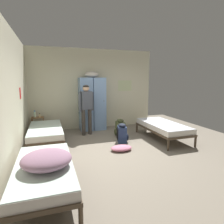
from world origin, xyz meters
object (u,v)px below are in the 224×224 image
object	(u,v)px
shelf_unit	(38,124)
backpack_navy	(122,133)
bed_left_front	(44,170)
lotion_bottle	(40,115)
bed_left_rear	(46,131)
bed_right	(163,127)
bedding_heap	(47,159)
person_traveler	(86,105)
water_bottle	(35,114)
backpack_olive	(120,128)
clothes_pile_pink	(121,148)
locker_bank	(92,103)

from	to	relation	value
shelf_unit	backpack_navy	xyz separation A→B (m)	(2.34, -1.67, -0.09)
bed_left_front	backpack_navy	distance (m)	2.87
bed_left_front	lotion_bottle	world-z (taller)	lotion_bottle
bed_left_rear	bed_left_front	bearing A→B (deg)	-90.00
backpack_navy	bed_right	bearing A→B (deg)	-3.72
bedding_heap	lotion_bottle	xyz separation A→B (m)	(-0.23, 3.73, 0.01)
bed_left_front	bed_right	size ratio (longest dim) A/B	1.00
person_traveler	lotion_bottle	bearing A→B (deg)	159.27
bed_left_front	bed_left_rear	bearing A→B (deg)	90.00
bed_left_rear	water_bottle	bearing A→B (deg)	105.75
bed_left_front	backpack_olive	bearing A→B (deg)	48.83
person_traveler	backpack_olive	world-z (taller)	person_traveler
lotion_bottle	backpack_navy	distance (m)	2.82
bed_right	bed_left_rear	world-z (taller)	same
bed_left_front	lotion_bottle	distance (m)	3.61
bed_left_front	bed_left_rear	world-z (taller)	same
person_traveler	water_bottle	bearing A→B (deg)	159.17
bedding_heap	bed_left_front	bearing A→B (deg)	108.41
person_traveler	lotion_bottle	world-z (taller)	person_traveler
bedding_heap	backpack_olive	size ratio (longest dim) A/B	1.36
bed_left_rear	bedding_heap	world-z (taller)	bedding_heap
lotion_bottle	backpack_navy	size ratio (longest dim) A/B	0.24
backpack_olive	clothes_pile_pink	size ratio (longest dim) A/B	1.01
bed_left_front	backpack_navy	bearing A→B (deg)	43.20
bedding_heap	lotion_bottle	size ratio (longest dim) A/B	5.57
locker_bank	person_traveler	bearing A→B (deg)	-118.41
shelf_unit	bed_left_front	world-z (taller)	shelf_unit
backpack_olive	clothes_pile_pink	bearing A→B (deg)	-108.78
bed_left_front	bed_left_rear	size ratio (longest dim) A/B	1.00
lotion_bottle	backpack_olive	size ratio (longest dim) A/B	0.24
bed_left_rear	clothes_pile_pink	bearing A→B (deg)	-31.77
bed_right	lotion_bottle	distance (m)	3.95
bed_right	clothes_pile_pink	xyz separation A→B (m)	(-1.54, -0.52, -0.32)
bed_left_rear	bed_right	bearing A→B (deg)	-10.22
backpack_navy	lotion_bottle	bearing A→B (deg)	144.23
bed_right	backpack_navy	distance (m)	1.29
locker_bank	bedding_heap	xyz separation A→B (m)	(-1.54, -3.79, -0.36)
bed_left_front	water_bottle	bearing A→B (deg)	95.16
backpack_olive	backpack_navy	distance (m)	0.61
backpack_olive	clothes_pile_pink	distance (m)	1.28
clothes_pile_pink	bedding_heap	bearing A→B (deg)	-140.00
person_traveler	lotion_bottle	size ratio (longest dim) A/B	12.12
locker_bank	bed_left_front	xyz separation A→B (m)	(-1.59, -3.65, -0.59)
bedding_heap	water_bottle	distance (m)	3.81
bed_right	water_bottle	bearing A→B (deg)	154.33
clothes_pile_pink	water_bottle	bearing A→B (deg)	133.14
bed_left_rear	backpack_olive	bearing A→B (deg)	1.79
lotion_bottle	bed_left_front	bearing A→B (deg)	-87.13
person_traveler	water_bottle	size ratio (longest dim) A/B	7.41
bed_left_front	person_traveler	world-z (taller)	person_traveler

